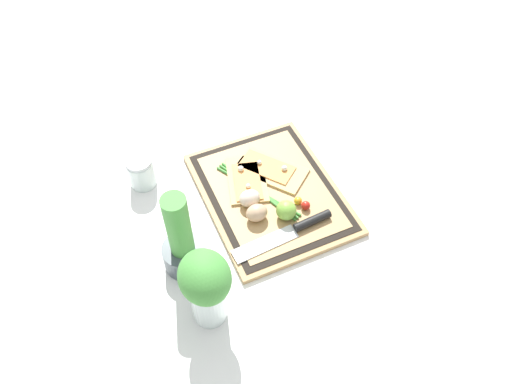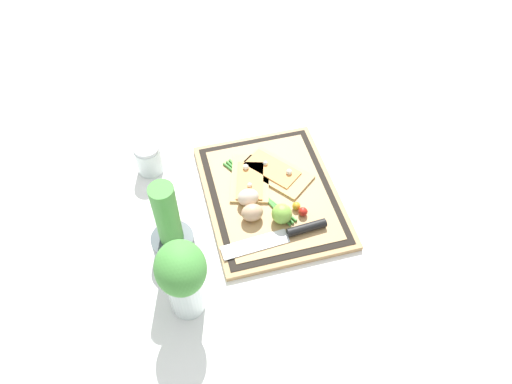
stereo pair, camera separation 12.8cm
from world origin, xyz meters
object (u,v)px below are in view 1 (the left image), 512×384
(cherry_tomato_yellow, at_px, (298,201))
(herb_pot, at_px, (182,244))
(pizza_slice_near, at_px, (270,169))
(herb_glass, at_px, (206,286))
(egg_brown, at_px, (257,213))
(sauce_jar, at_px, (142,173))
(knife, at_px, (299,227))
(lime, at_px, (285,211))
(egg_pink, at_px, (250,198))
(cherry_tomato_red, at_px, (306,205))
(pizza_slice_far, at_px, (247,179))

(cherry_tomato_yellow, distance_m, herb_pot, 0.33)
(pizza_slice_near, height_order, herb_glass, herb_glass)
(egg_brown, distance_m, herb_pot, 0.21)
(herb_glass, bearing_deg, cherry_tomato_yellow, -59.28)
(herb_pot, bearing_deg, herb_glass, -176.78)
(sauce_jar, bearing_deg, herb_glass, -175.86)
(knife, xyz_separation_m, lime, (0.05, 0.01, 0.02))
(egg_pink, distance_m, cherry_tomato_yellow, 0.12)
(egg_pink, xyz_separation_m, sauce_jar, (0.19, 0.23, -0.00))
(herb_pot, distance_m, herb_glass, 0.15)
(egg_pink, distance_m, cherry_tomato_red, 0.14)
(egg_brown, relative_size, cherry_tomato_yellow, 2.64)
(knife, distance_m, herb_pot, 0.29)
(egg_brown, relative_size, herb_glass, 0.26)
(knife, height_order, herb_glass, herb_glass)
(egg_pink, xyz_separation_m, cherry_tomato_yellow, (-0.05, -0.11, -0.01))
(cherry_tomato_yellow, height_order, herb_pot, herb_pot)
(sauce_jar, bearing_deg, herb_pot, -175.39)
(pizza_slice_near, relative_size, egg_brown, 3.76)
(knife, relative_size, egg_pink, 4.87)
(pizza_slice_near, relative_size, herb_pot, 0.83)
(lime, relative_size, herb_pot, 0.21)
(herb_pot, bearing_deg, cherry_tomato_yellow, -82.60)
(knife, bearing_deg, sauce_jar, 44.23)
(pizza_slice_near, xyz_separation_m, knife, (-0.20, 0.02, 0.00))
(herb_pot, bearing_deg, knife, -96.34)
(lime, xyz_separation_m, cherry_tomato_yellow, (0.02, -0.05, -0.02))
(lime, relative_size, herb_glass, 0.24)
(egg_brown, xyz_separation_m, herb_pot, (-0.04, 0.20, 0.05))
(egg_brown, bearing_deg, lime, -110.43)
(pizza_slice_near, xyz_separation_m, egg_pink, (-0.08, 0.10, 0.02))
(cherry_tomato_yellow, bearing_deg, herb_glass, 120.72)
(pizza_slice_near, height_order, cherry_tomato_red, same)
(pizza_slice_far, distance_m, cherry_tomato_yellow, 0.15)
(knife, bearing_deg, egg_pink, 32.81)
(pizza_slice_near, bearing_deg, knife, 175.10)
(cherry_tomato_yellow, bearing_deg, pizza_slice_far, 36.54)
(egg_brown, bearing_deg, pizza_slice_far, -11.61)
(knife, xyz_separation_m, herb_glass, (-0.11, 0.28, 0.10))
(cherry_tomato_red, bearing_deg, sauce_jar, 53.10)
(lime, distance_m, sauce_jar, 0.40)
(egg_brown, bearing_deg, knife, -132.05)
(sauce_jar, relative_size, herb_glass, 0.42)
(knife, xyz_separation_m, egg_pink, (0.12, 0.08, 0.01))
(egg_brown, bearing_deg, cherry_tomato_red, -99.95)
(egg_brown, distance_m, herb_glass, 0.28)
(cherry_tomato_red, relative_size, herb_glass, 0.11)
(herb_glass, bearing_deg, egg_brown, -46.56)
(herb_pot, bearing_deg, sauce_jar, 4.61)
(egg_pink, relative_size, herb_glass, 0.26)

